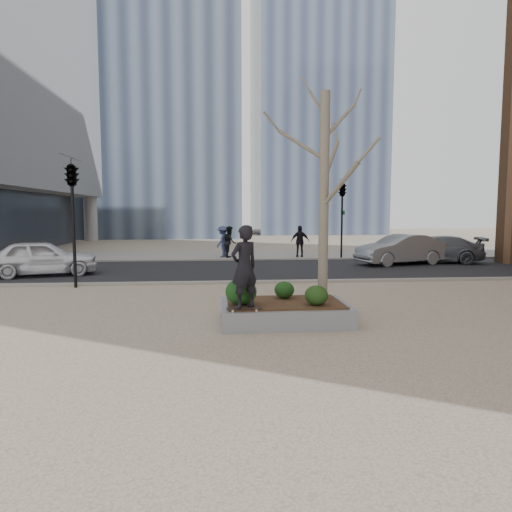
{
  "coord_description": "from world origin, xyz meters",
  "views": [
    {
      "loc": [
        -0.64,
        -10.64,
        2.62
      ],
      "look_at": [
        0.5,
        2.0,
        1.4
      ],
      "focal_mm": 32.0,
      "sensor_mm": 36.0,
      "label": 1
    }
  ],
  "objects": [
    {
      "name": "shrub_right",
      "position": [
        1.67,
        -0.47,
        0.72
      ],
      "size": [
        0.54,
        0.54,
        0.46
      ],
      "primitive_type": "ellipsoid",
      "color": "black",
      "rests_on": "planter_mulch"
    },
    {
      "name": "traffic_light_near",
      "position": [
        -5.5,
        5.6,
        2.25
      ],
      "size": [
        0.6,
        2.48,
        4.5
      ],
      "primitive_type": null,
      "color": "black",
      "rests_on": "ground"
    },
    {
      "name": "pedestrian_b",
      "position": [
        -0.2,
        15.88,
        0.93
      ],
      "size": [
        1.14,
        1.35,
        1.81
      ],
      "primitive_type": "imported",
      "rotation": [
        0.0,
        0.0,
        4.23
      ],
      "color": "#3D496F",
      "rests_on": "far_sidewalk"
    },
    {
      "name": "shrub_middle",
      "position": [
        1.07,
        0.44,
        0.7
      ],
      "size": [
        0.5,
        0.5,
        0.42
      ],
      "primitive_type": "ellipsoid",
      "color": "black",
      "rests_on": "planter_mulch"
    },
    {
      "name": "car_third",
      "position": [
        10.73,
        12.02,
        0.71
      ],
      "size": [
        5.11,
        3.24,
        1.38
      ],
      "primitive_type": "imported",
      "rotation": [
        0.0,
        0.0,
        4.41
      ],
      "color": "#51555C",
      "rests_on": "street"
    },
    {
      "name": "pedestrian_a",
      "position": [
        0.2,
        15.62,
        0.92
      ],
      "size": [
        0.68,
        0.88,
        1.8
      ],
      "primitive_type": "imported",
      "rotation": [
        0.0,
        0.0,
        1.57
      ],
      "color": "black",
      "rests_on": "far_sidewalk"
    },
    {
      "name": "ground",
      "position": [
        0.0,
        0.0,
        0.0
      ],
      "size": [
        120.0,
        120.0,
        0.0
      ],
      "primitive_type": "plane",
      "color": "tan",
      "rests_on": "ground"
    },
    {
      "name": "pedestrian_c",
      "position": [
        4.28,
        15.42,
        0.94
      ],
      "size": [
        1.11,
        0.56,
        1.83
      ],
      "primitive_type": "imported",
      "rotation": [
        0.0,
        0.0,
        3.03
      ],
      "color": "black",
      "rests_on": "far_sidewalk"
    },
    {
      "name": "building_glass_b",
      "position": [
        12.0,
        48.0,
        27.5
      ],
      "size": [
        15.0,
        15.0,
        55.0
      ],
      "primitive_type": "cube",
      "color": "slate",
      "rests_on": "ground"
    },
    {
      "name": "building_glass_a",
      "position": [
        -6.0,
        42.0,
        22.5
      ],
      "size": [
        16.0,
        16.0,
        45.0
      ],
      "primitive_type": "cube",
      "color": "slate",
      "rests_on": "ground"
    },
    {
      "name": "far_sidewalk",
      "position": [
        0.0,
        17.0,
        0.01
      ],
      "size": [
        60.0,
        6.0,
        0.02
      ],
      "primitive_type": "cube",
      "color": "gray",
      "rests_on": "ground"
    },
    {
      "name": "street",
      "position": [
        0.0,
        10.0,
        0.01
      ],
      "size": [
        60.0,
        8.0,
        0.02
      ],
      "primitive_type": "cube",
      "color": "black",
      "rests_on": "ground"
    },
    {
      "name": "car_silver",
      "position": [
        8.59,
        11.31,
        0.77
      ],
      "size": [
        4.8,
        2.73,
        1.5
      ],
      "primitive_type": "imported",
      "rotation": [
        0.0,
        0.0,
        4.98
      ],
      "color": "#929499",
      "rests_on": "street"
    },
    {
      "name": "sycamore_tree",
      "position": [
        2.0,
        0.3,
        3.79
      ],
      "size": [
        2.8,
        2.8,
        6.6
      ],
      "primitive_type": null,
      "color": "gray",
      "rests_on": "planter_mulch"
    },
    {
      "name": "traffic_light_far",
      "position": [
        6.5,
        14.6,
        2.25
      ],
      "size": [
        0.6,
        2.48,
        4.5
      ],
      "primitive_type": null,
      "color": "black",
      "rests_on": "ground"
    },
    {
      "name": "planter_mulch",
      "position": [
        1.0,
        0.0,
        0.47
      ],
      "size": [
        2.7,
        1.7,
        0.04
      ],
      "primitive_type": "cube",
      "color": "#382314",
      "rests_on": "planter"
    },
    {
      "name": "skateboard",
      "position": [
        -0.01,
        -0.78,
        0.49
      ],
      "size": [
        0.78,
        0.21,
        0.08
      ],
      "primitive_type": null,
      "rotation": [
        0.0,
        0.0,
        0.02
      ],
      "color": "black",
      "rests_on": "planter"
    },
    {
      "name": "planter",
      "position": [
        1.0,
        0.0,
        0.23
      ],
      "size": [
        3.0,
        2.0,
        0.45
      ],
      "primitive_type": "cube",
      "color": "gray",
      "rests_on": "ground"
    },
    {
      "name": "shrub_left",
      "position": [
        -0.05,
        -0.28,
        0.8
      ],
      "size": [
        0.72,
        0.72,
        0.61
      ],
      "primitive_type": "ellipsoid",
      "color": "#143611",
      "rests_on": "planter_mulch"
    },
    {
      "name": "police_car",
      "position": [
        -7.74,
        8.71,
        0.75
      ],
      "size": [
        4.62,
        2.86,
        1.47
      ],
      "primitive_type": "imported",
      "rotation": [
        0.0,
        0.0,
        1.85
      ],
      "color": "white",
      "rests_on": "street"
    },
    {
      "name": "skateboarder",
      "position": [
        -0.01,
        -0.78,
        1.43
      ],
      "size": [
        0.79,
        0.72,
        1.82
      ],
      "primitive_type": "imported",
      "rotation": [
        0.0,
        0.0,
        3.69
      ],
      "color": "black",
      "rests_on": "skateboard"
    }
  ]
}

